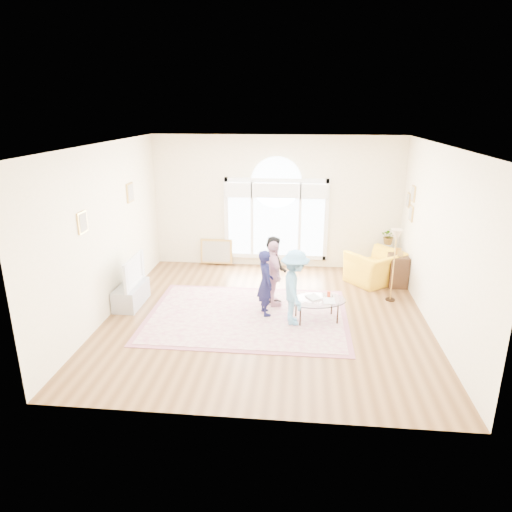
# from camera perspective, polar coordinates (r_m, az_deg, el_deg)

# --- Properties ---
(ground) EXTENTS (6.00, 6.00, 0.00)m
(ground) POSITION_cam_1_polar(r_m,az_deg,el_deg) (8.78, 1.26, -7.59)
(ground) COLOR #533419
(ground) RESTS_ON ground
(room_shell) EXTENTS (6.00, 6.00, 6.00)m
(room_shell) POSITION_cam_1_polar(r_m,az_deg,el_deg) (10.96, 2.53, 6.33)
(room_shell) COLOR #FCEBC6
(room_shell) RESTS_ON ground
(area_rug) EXTENTS (3.60, 2.60, 0.02)m
(area_rug) POSITION_cam_1_polar(r_m,az_deg,el_deg) (8.80, -1.11, -7.45)
(area_rug) COLOR #C1AB95
(area_rug) RESTS_ON ground
(rug_border) EXTENTS (3.80, 2.80, 0.01)m
(rug_border) POSITION_cam_1_polar(r_m,az_deg,el_deg) (8.80, -1.11, -7.47)
(rug_border) COLOR #925360
(rug_border) RESTS_ON ground
(tv_console) EXTENTS (0.45, 1.00, 0.42)m
(tv_console) POSITION_cam_1_polar(r_m,az_deg,el_deg) (9.55, -15.33, -4.70)
(tv_console) COLOR #989AA0
(tv_console) RESTS_ON ground
(television) EXTENTS (0.17, 1.03, 0.59)m
(television) POSITION_cam_1_polar(r_m,az_deg,el_deg) (9.37, -15.54, -1.84)
(television) COLOR black
(television) RESTS_ON tv_console
(coffee_table) EXTENTS (1.21, 0.91, 0.54)m
(coffee_table) POSITION_cam_1_polar(r_m,az_deg,el_deg) (8.53, 7.62, -5.58)
(coffee_table) COLOR silver
(coffee_table) RESTS_ON ground
(armchair) EXTENTS (1.48, 1.46, 0.73)m
(armchair) POSITION_cam_1_polar(r_m,az_deg,el_deg) (10.63, 14.70, -1.39)
(armchair) COLOR yellow
(armchair) RESTS_ON ground
(side_cabinet) EXTENTS (0.40, 0.50, 0.70)m
(side_cabinet) POSITION_cam_1_polar(r_m,az_deg,el_deg) (10.60, 17.27, -1.76)
(side_cabinet) COLOR black
(side_cabinet) RESTS_ON ground
(floor_lamp) EXTENTS (0.26, 0.26, 1.51)m
(floor_lamp) POSITION_cam_1_polar(r_m,az_deg,el_deg) (9.48, 17.10, 1.85)
(floor_lamp) COLOR black
(floor_lamp) RESTS_ON ground
(plant_pedestal) EXTENTS (0.20, 0.20, 0.70)m
(plant_pedestal) POSITION_cam_1_polar(r_m,az_deg,el_deg) (11.40, 16.06, -0.26)
(plant_pedestal) COLOR white
(plant_pedestal) RESTS_ON ground
(potted_plant) EXTENTS (0.37, 0.32, 0.40)m
(potted_plant) POSITION_cam_1_polar(r_m,az_deg,el_deg) (11.24, 16.30, 2.41)
(potted_plant) COLOR #33722D
(potted_plant) RESTS_ON plant_pedestal
(leaning_picture) EXTENTS (0.80, 0.14, 0.62)m
(leaning_picture) POSITION_cam_1_polar(r_m,az_deg,el_deg) (11.63, -4.92, -1.05)
(leaning_picture) COLOR tan
(leaning_picture) RESTS_ON ground
(child_navy) EXTENTS (0.45, 0.54, 1.28)m
(child_navy) POSITION_cam_1_polar(r_m,az_deg,el_deg) (8.61, 1.19, -3.34)
(child_navy) COLOR #121339
(child_navy) RESTS_ON area_rug
(child_black) EXTENTS (0.72, 0.79, 1.33)m
(child_black) POSITION_cam_1_polar(r_m,az_deg,el_deg) (9.29, 2.18, -1.51)
(child_black) COLOR black
(child_black) RESTS_ON area_rug
(child_pink) EXTENTS (0.59, 0.84, 1.33)m
(child_pink) POSITION_cam_1_polar(r_m,az_deg,el_deg) (8.98, 2.15, -2.23)
(child_pink) COLOR #DF9FB4
(child_pink) RESTS_ON area_rug
(child_blue) EXTENTS (0.64, 0.96, 1.39)m
(child_blue) POSITION_cam_1_polar(r_m,az_deg,el_deg) (8.25, 4.87, -3.94)
(child_blue) COLOR #5A98C4
(child_blue) RESTS_ON area_rug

